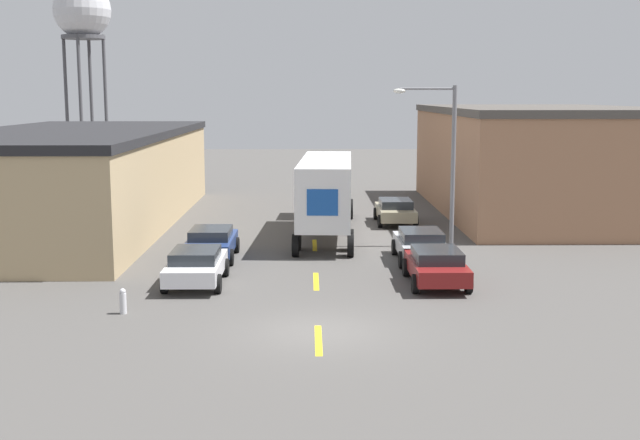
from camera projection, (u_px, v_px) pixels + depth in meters
name	position (u px, v px, depth m)	size (l,w,h in m)	color
ground_plane	(318.00, 331.00, 23.61)	(160.00, 160.00, 0.00)	#4C4947
road_centerline	(316.00, 281.00, 29.93)	(0.20, 17.39, 0.01)	yellow
warehouse_left	(73.00, 177.00, 42.56)	(10.74, 26.74, 5.08)	tan
warehouse_right	(539.00, 160.00, 47.26)	(11.82, 21.46, 6.21)	#9E7051
semi_truck	(327.00, 188.00, 39.95)	(3.30, 13.82, 3.85)	silver
parked_car_right_near	(436.00, 265.00, 29.33)	(2.09, 4.35, 1.34)	maroon
parked_car_left_far	(211.00, 242.00, 33.91)	(2.09, 4.35, 1.34)	navy
parked_car_left_near	(196.00, 265.00, 29.32)	(2.09, 4.35, 1.34)	silver
parked_car_right_mid	(421.00, 244.00, 33.42)	(2.09, 4.35, 1.34)	#B2B2B7
parked_car_right_far	(395.00, 210.00, 43.19)	(2.09, 4.35, 1.34)	tan
water_tower	(82.00, 14.00, 66.36)	(4.72, 4.72, 16.20)	#47474C
street_lamp	(445.00, 152.00, 36.23)	(2.87, 0.32, 7.31)	slate
fire_hydrant	(123.00, 301.00, 25.45)	(0.22, 0.22, 0.83)	silver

